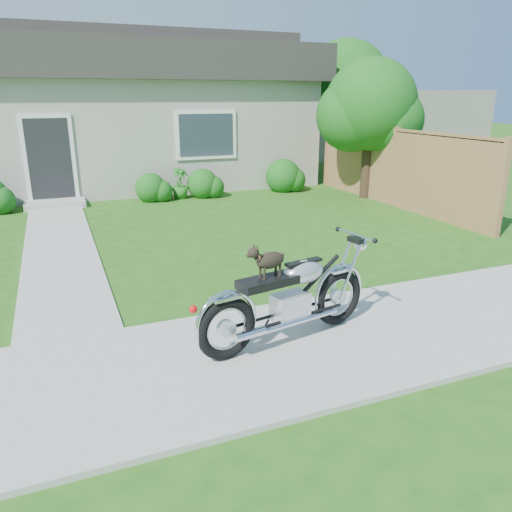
{
  "coord_description": "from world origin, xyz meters",
  "views": [
    {
      "loc": [
        -1.46,
        -4.35,
        2.61
      ],
      "look_at": [
        0.72,
        1.0,
        0.75
      ],
      "focal_mm": 35.0,
      "sensor_mm": 36.0,
      "label": 1
    }
  ],
  "objects_px": {
    "tree_near": "(376,109)",
    "motorcycle_with_dog": "(290,297)",
    "house": "(97,111)",
    "tree_far": "(350,89)",
    "potted_plant_right": "(180,183)",
    "fence": "(394,167)"
  },
  "relations": [
    {
      "from": "potted_plant_right",
      "to": "tree_near",
      "type": "bearing_deg",
      "value": -20.86
    },
    {
      "from": "house",
      "to": "fence",
      "type": "relative_size",
      "value": 1.9
    },
    {
      "from": "house",
      "to": "tree_far",
      "type": "height_order",
      "value": "house"
    },
    {
      "from": "house",
      "to": "tree_far",
      "type": "bearing_deg",
      "value": -11.82
    },
    {
      "from": "house",
      "to": "tree_near",
      "type": "distance_m",
      "value": 8.24
    },
    {
      "from": "tree_near",
      "to": "motorcycle_with_dog",
      "type": "xyz_separation_m",
      "value": [
        -5.59,
        -6.61,
        -1.74
      ]
    },
    {
      "from": "house",
      "to": "motorcycle_with_dog",
      "type": "height_order",
      "value": "house"
    },
    {
      "from": "tree_far",
      "to": "potted_plant_right",
      "type": "height_order",
      "value": "tree_far"
    },
    {
      "from": "tree_far",
      "to": "fence",
      "type": "bearing_deg",
      "value": -108.19
    },
    {
      "from": "fence",
      "to": "potted_plant_right",
      "type": "bearing_deg",
      "value": 149.16
    },
    {
      "from": "tree_near",
      "to": "potted_plant_right",
      "type": "distance_m",
      "value": 5.41
    },
    {
      "from": "house",
      "to": "fence",
      "type": "height_order",
      "value": "house"
    },
    {
      "from": "house",
      "to": "tree_far",
      "type": "relative_size",
      "value": 2.89
    },
    {
      "from": "fence",
      "to": "tree_far",
      "type": "xyz_separation_m",
      "value": [
        1.51,
        4.61,
        1.86
      ]
    },
    {
      "from": "tree_far",
      "to": "motorcycle_with_dog",
      "type": "bearing_deg",
      "value": -124.58
    },
    {
      "from": "tree_far",
      "to": "potted_plant_right",
      "type": "bearing_deg",
      "value": -163.74
    },
    {
      "from": "tree_near",
      "to": "tree_far",
      "type": "height_order",
      "value": "tree_far"
    },
    {
      "from": "potted_plant_right",
      "to": "motorcycle_with_dog",
      "type": "relative_size",
      "value": 0.37
    },
    {
      "from": "fence",
      "to": "tree_far",
      "type": "distance_m",
      "value": 5.2
    },
    {
      "from": "house",
      "to": "tree_near",
      "type": "bearing_deg",
      "value": -39.57
    },
    {
      "from": "potted_plant_right",
      "to": "motorcycle_with_dog",
      "type": "bearing_deg",
      "value": -95.76
    },
    {
      "from": "motorcycle_with_dog",
      "to": "house",
      "type": "bearing_deg",
      "value": 82.5
    }
  ]
}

